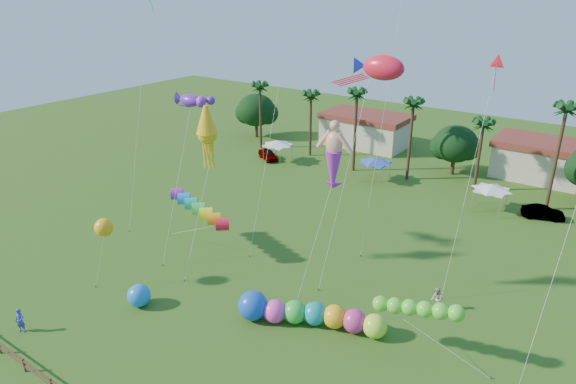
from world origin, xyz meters
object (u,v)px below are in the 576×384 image
Objects in this scene: car_a at (268,155)px; spectator_b at (437,299)px; caterpillar_inflatable at (305,314)px; blue_ball at (139,295)px; spectator_a at (20,321)px; car_b at (543,213)px.

spectator_b reaches higher than car_a.
spectator_b is 9.97m from caterpillar_inflatable.
caterpillar_inflatable is at bearing 24.44° from blue_ball.
spectator_a is (8.77, -40.12, 0.22)m from car_a.
car_a is 0.39× the size of caterpillar_inflatable.
caterpillar_inflatable is (-10.32, -29.04, 0.24)m from car_b.
caterpillar_inflatable is 5.96× the size of blue_ball.
spectator_a is 1.00× the size of spectator_b.
spectator_a reaches higher than car_a.
spectator_a reaches higher than blue_ball.
spectator_b is 0.18× the size of caterpillar_inflatable.
spectator_a is at bearing -92.18° from spectator_b.
car_b is at bearing -58.43° from car_a.
spectator_b is (31.57, -20.90, 0.22)m from car_a.
spectator_a is 1.05× the size of blue_ball.
car_a is 37.27m from caterpillar_inflatable.
car_b is (34.90, 1.03, -0.02)m from car_a.
caterpillar_inflatable is 12.70m from blue_ball.
caterpillar_inflatable is at bearing 142.44° from car_b.
spectator_b is at bearing 23.24° from caterpillar_inflatable.
car_a is 34.92m from car_b.
car_b is 48.75m from spectator_a.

